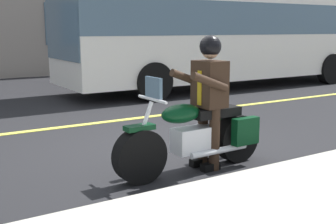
% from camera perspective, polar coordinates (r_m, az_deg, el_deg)
% --- Properties ---
extents(ground_plane, '(80.00, 80.00, 0.00)m').
position_cam_1_polar(ground_plane, '(6.87, -1.33, -4.37)').
color(ground_plane, black).
extents(lane_center_stripe, '(60.00, 0.16, 0.01)m').
position_cam_1_polar(lane_center_stripe, '(8.61, -8.10, -1.30)').
color(lane_center_stripe, '#E5DB4C').
rests_on(lane_center_stripe, ground_plane).
extents(motorcycle_main, '(2.22, 0.64, 1.26)m').
position_cam_1_polar(motorcycle_main, '(5.57, 3.79, -3.26)').
color(motorcycle_main, black).
rests_on(motorcycle_main, ground_plane).
extents(rider_main, '(0.63, 0.56, 1.74)m').
position_cam_1_polar(rider_main, '(5.57, 5.39, 2.85)').
color(rider_main, black).
rests_on(rider_main, ground_plane).
extents(bus_far, '(11.05, 2.70, 3.30)m').
position_cam_1_polar(bus_far, '(13.84, 8.67, 11.09)').
color(bus_far, white).
rests_on(bus_far, ground_plane).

